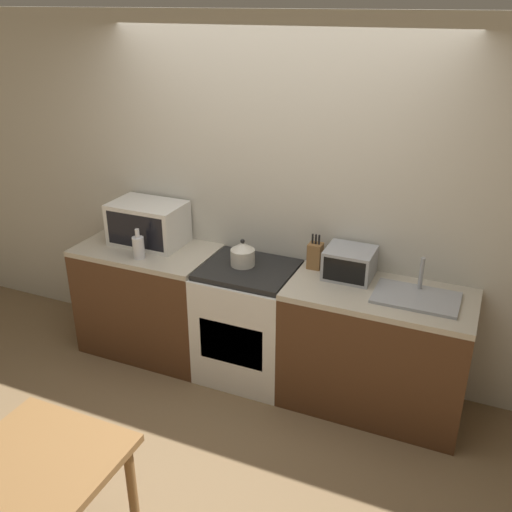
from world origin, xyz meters
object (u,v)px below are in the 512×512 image
at_px(kettle, 243,254).
at_px(toaster_oven, 349,263).
at_px(stove_range, 248,322).
at_px(bottle, 138,247).
at_px(microwave, 148,223).
at_px(dining_table, 31,487).

bearing_deg(kettle, toaster_oven, 8.96).
xyz_separation_m(stove_range, bottle, (-0.81, -0.17, 0.54)).
bearing_deg(bottle, kettle, 14.57).
bearing_deg(microwave, kettle, -5.24).
relative_size(kettle, dining_table, 0.26).
bearing_deg(bottle, microwave, 108.04).
bearing_deg(toaster_oven, stove_range, -168.42).
height_order(stove_range, kettle, kettle).
relative_size(stove_range, bottle, 3.93).
distance_m(bottle, toaster_oven, 1.54).
relative_size(stove_range, toaster_oven, 2.76).
bearing_deg(stove_range, bottle, -168.00).
distance_m(kettle, dining_table, 2.06).
relative_size(bottle, dining_table, 0.29).
relative_size(microwave, toaster_oven, 1.71).
relative_size(stove_range, microwave, 1.61).
distance_m(microwave, dining_table, 2.26).
height_order(stove_range, microwave, microwave).
height_order(stove_range, toaster_oven, toaster_oven).
relative_size(stove_range, dining_table, 1.14).
distance_m(bottle, dining_table, 1.97).
height_order(bottle, toaster_oven, bottle).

